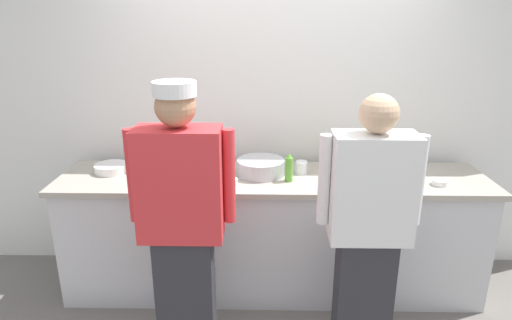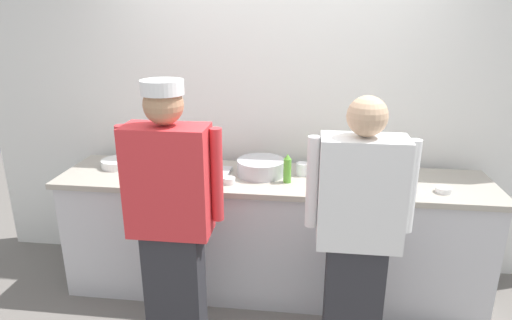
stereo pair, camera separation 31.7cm
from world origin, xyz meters
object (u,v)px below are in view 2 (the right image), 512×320
object	(u,v)px
sheet_tray	(193,172)
ramekin_orange_sauce	(444,190)
chef_center	(358,232)
ramekin_yellow_sauce	(388,181)
ramekin_green_sauce	(229,180)
ramekin_red_sauce	(331,176)
plate_stack_front	(118,163)
squeeze_bottle_secondary	(328,159)
squeeze_bottle_primary	(287,169)
deli_cup	(302,169)
mixing_bowl_steel	(261,167)
chef_near_left	(171,216)

from	to	relation	value
sheet_tray	ramekin_orange_sauce	bearing A→B (deg)	-4.76
chef_center	ramekin_yellow_sauce	world-z (taller)	chef_center
ramekin_green_sauce	sheet_tray	bearing A→B (deg)	151.60
ramekin_green_sauce	ramekin_red_sauce	bearing A→B (deg)	14.32
chef_center	ramekin_red_sauce	distance (m)	0.71
plate_stack_front	squeeze_bottle_secondary	xyz separation A→B (m)	(1.60, 0.09, 0.07)
squeeze_bottle_primary	ramekin_red_sauce	xyz separation A→B (m)	(0.31, 0.10, -0.07)
sheet_tray	ramekin_orange_sauce	world-z (taller)	ramekin_orange_sauce
deli_cup	squeeze_bottle_primary	bearing A→B (deg)	-122.29
ramekin_yellow_sauce	ramekin_green_sauce	size ratio (longest dim) A/B	1.02
squeeze_bottle_primary	ramekin_orange_sauce	distance (m)	1.04
plate_stack_front	mixing_bowl_steel	bearing A→B (deg)	-1.73
mixing_bowl_steel	chef_near_left	bearing A→B (deg)	-120.62
mixing_bowl_steel	squeeze_bottle_primary	distance (m)	0.24
mixing_bowl_steel	sheet_tray	xyz separation A→B (m)	(-0.50, -0.04, -0.04)
ramekin_red_sauce	ramekin_yellow_sauce	world-z (taller)	ramekin_yellow_sauce
squeeze_bottle_primary	mixing_bowl_steel	bearing A→B (deg)	147.03
chef_near_left	ramekin_red_sauce	world-z (taller)	chef_near_left
squeeze_bottle_secondary	ramekin_red_sauce	xyz separation A→B (m)	(0.03, -0.15, -0.07)
chef_center	ramekin_green_sauce	world-z (taller)	chef_center
ramekin_red_sauce	ramekin_green_sauce	distance (m)	0.73
plate_stack_front	sheet_tray	world-z (taller)	plate_stack_front
ramekin_yellow_sauce	chef_center	bearing A→B (deg)	-112.37
ramekin_red_sauce	plate_stack_front	bearing A→B (deg)	177.91
chef_near_left	mixing_bowl_steel	xyz separation A→B (m)	(0.45, 0.75, 0.06)
squeeze_bottle_secondary	ramekin_green_sauce	xyz separation A→B (m)	(-0.68, -0.33, -0.07)
chef_center	deli_cup	size ratio (longest dim) A/B	17.97
chef_near_left	ramekin_green_sauce	world-z (taller)	chef_near_left
ramekin_red_sauce	squeeze_bottle_secondary	bearing A→B (deg)	100.07
chef_near_left	deli_cup	size ratio (longest dim) A/B	18.68
chef_near_left	ramekin_green_sauce	xyz separation A→B (m)	(0.25, 0.55, 0.03)
sheet_tray	ramekin_green_sauce	bearing A→B (deg)	-28.40
deli_cup	squeeze_bottle_secondary	bearing A→B (deg)	27.03
ramekin_orange_sauce	deli_cup	world-z (taller)	deli_cup
chef_near_left	ramekin_orange_sauce	distance (m)	1.78
ramekin_red_sauce	ramekin_yellow_sauce	xyz separation A→B (m)	(0.38, -0.07, 0.00)
ramekin_green_sauce	plate_stack_front	bearing A→B (deg)	165.35
chef_near_left	ramekin_orange_sauce	world-z (taller)	chef_near_left
deli_cup	plate_stack_front	bearing A→B (deg)	179.90
plate_stack_front	deli_cup	distance (m)	1.42
chef_near_left	ramekin_green_sauce	distance (m)	0.60
sheet_tray	chef_near_left	bearing A→B (deg)	-85.80
chef_near_left	ramekin_yellow_sauce	bearing A→B (deg)	26.15
chef_near_left	squeeze_bottle_secondary	xyz separation A→B (m)	(0.93, 0.88, 0.10)
chef_center	squeeze_bottle_secondary	bearing A→B (deg)	100.22
squeeze_bottle_primary	ramekin_yellow_sauce	xyz separation A→B (m)	(0.70, 0.03, -0.07)
chef_near_left	mixing_bowl_steel	distance (m)	0.88
ramekin_red_sauce	ramekin_yellow_sauce	size ratio (longest dim) A/B	1.05
squeeze_bottle_secondary	ramekin_orange_sauce	bearing A→B (deg)	-22.54
ramekin_yellow_sauce	deli_cup	bearing A→B (deg)	167.94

